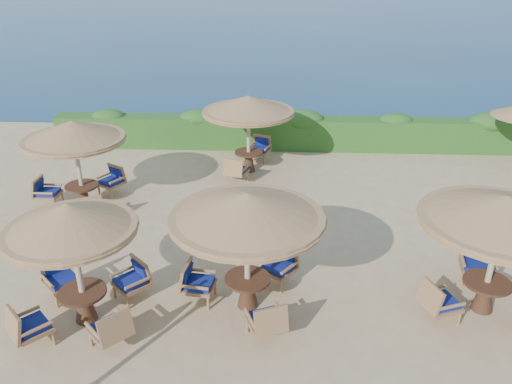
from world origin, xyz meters
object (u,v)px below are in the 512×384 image
at_px(cafe_set_0, 74,246).
at_px(cafe_set_4, 248,113).
at_px(cafe_set_2, 501,227).
at_px(cafe_set_3, 75,145).
at_px(cafe_set_1, 247,224).

distance_m(cafe_set_0, cafe_set_4, 8.52).
relative_size(cafe_set_2, cafe_set_4, 1.04).
bearing_deg(cafe_set_3, cafe_set_0, -69.57).
relative_size(cafe_set_3, cafe_set_4, 0.93).
bearing_deg(cafe_set_0, cafe_set_2, 5.01).
relative_size(cafe_set_1, cafe_set_4, 1.02).
relative_size(cafe_set_0, cafe_set_4, 0.86).
relative_size(cafe_set_1, cafe_set_3, 1.09).
bearing_deg(cafe_set_2, cafe_set_1, -178.78).
xyz_separation_m(cafe_set_1, cafe_set_4, (-0.43, 7.41, 0.08)).
bearing_deg(cafe_set_3, cafe_set_2, -23.20).
xyz_separation_m(cafe_set_1, cafe_set_3, (-5.14, 4.42, -0.05)).
relative_size(cafe_set_2, cafe_set_3, 1.12).
height_order(cafe_set_0, cafe_set_2, same).
height_order(cafe_set_1, cafe_set_2, same).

